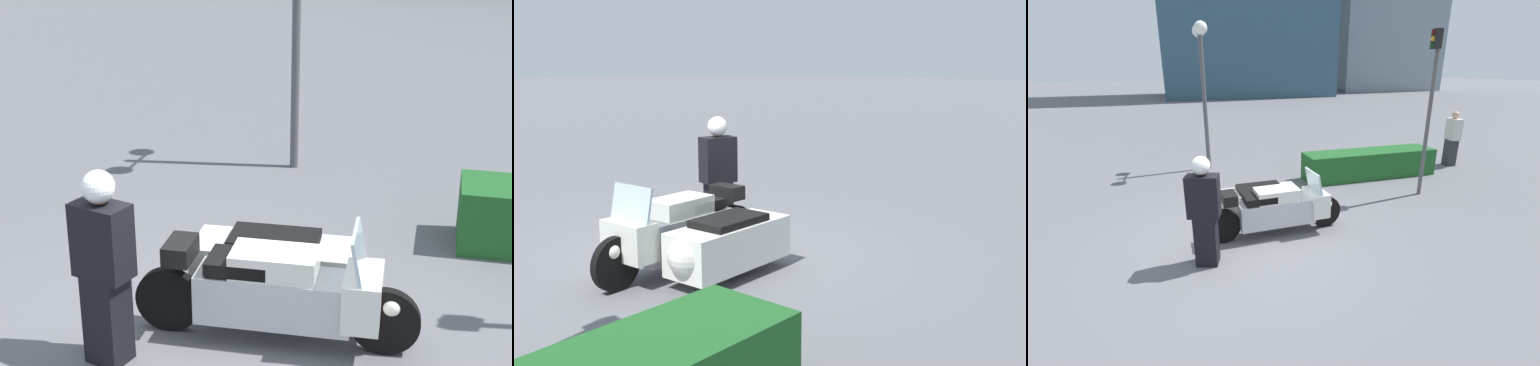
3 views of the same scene
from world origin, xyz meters
The scene contains 3 objects.
ground_plane centered at (0.00, 0.00, 0.00)m, with size 160.00×160.00×0.00m, color slate.
police_motorcycle centered at (0.71, 0.59, 0.46)m, with size 2.57×1.30×1.14m.
officer_rider centered at (-0.62, -0.40, 0.92)m, with size 0.53×0.41×1.73m.
Camera 1 is at (1.99, -5.78, 3.78)m, focal length 55.00 mm.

